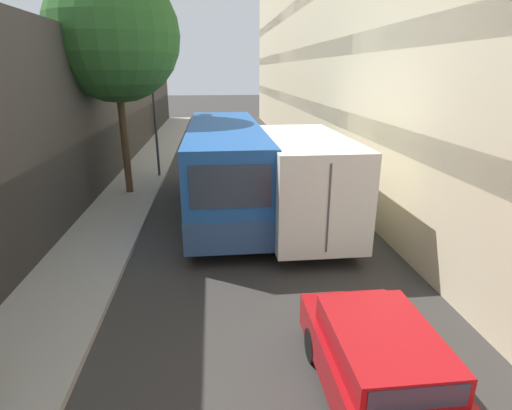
{
  "coord_description": "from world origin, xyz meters",
  "views": [
    {
      "loc": [
        -1.06,
        -0.12,
        4.99
      ],
      "look_at": [
        0.0,
        9.88,
        1.6
      ],
      "focal_mm": 28.0,
      "sensor_mm": 36.0,
      "label": 1
    }
  ],
  "objects_px": {
    "car_hatchback": "(382,370)",
    "box_truck": "(298,177)",
    "street_tree_left": "(114,35)",
    "bus": "(225,167)",
    "street_lamp": "(152,76)"
  },
  "relations": [
    {
      "from": "car_hatchback",
      "to": "bus",
      "type": "distance_m",
      "value": 9.8
    },
    {
      "from": "box_truck",
      "to": "car_hatchback",
      "type": "bearing_deg",
      "value": -92.33
    },
    {
      "from": "box_truck",
      "to": "street_lamp",
      "type": "height_order",
      "value": "street_lamp"
    },
    {
      "from": "car_hatchback",
      "to": "box_truck",
      "type": "height_order",
      "value": "box_truck"
    },
    {
      "from": "street_lamp",
      "to": "bus",
      "type": "bearing_deg",
      "value": -59.01
    },
    {
      "from": "box_truck",
      "to": "street_tree_left",
      "type": "distance_m",
      "value": 8.82
    },
    {
      "from": "car_hatchback",
      "to": "bus",
      "type": "bearing_deg",
      "value": 102.11
    },
    {
      "from": "box_truck",
      "to": "street_lamp",
      "type": "relative_size",
      "value": 1.17
    },
    {
      "from": "car_hatchback",
      "to": "box_truck",
      "type": "xyz_separation_m",
      "value": [
        0.32,
        7.91,
        0.97
      ]
    },
    {
      "from": "bus",
      "to": "box_truck",
      "type": "distance_m",
      "value": 2.87
    },
    {
      "from": "bus",
      "to": "street_tree_left",
      "type": "bearing_deg",
      "value": 148.64
    },
    {
      "from": "car_hatchback",
      "to": "street_tree_left",
      "type": "distance_m",
      "value": 14.5
    },
    {
      "from": "car_hatchback",
      "to": "street_lamp",
      "type": "distance_m",
      "value": 16.06
    },
    {
      "from": "bus",
      "to": "box_truck",
      "type": "height_order",
      "value": "bus"
    },
    {
      "from": "bus",
      "to": "box_truck",
      "type": "relative_size",
      "value": 1.23
    }
  ]
}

